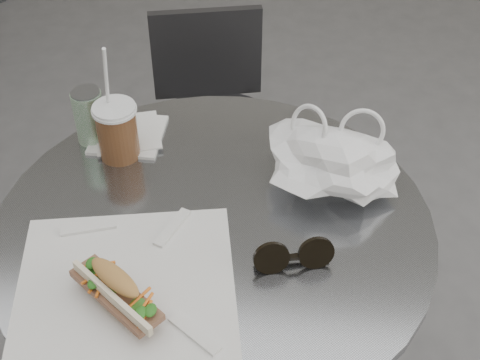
# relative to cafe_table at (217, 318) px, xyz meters

# --- Properties ---
(cafe_table) EXTENTS (0.76, 0.76, 0.74)m
(cafe_table) POSITION_rel_cafe_table_xyz_m (0.00, 0.00, 0.00)
(cafe_table) COLOR slate
(cafe_table) RESTS_ON ground
(chair_far) EXTENTS (0.39, 0.42, 0.73)m
(chair_far) POSITION_rel_cafe_table_xyz_m (-0.11, 0.64, -0.14)
(chair_far) COLOR #2F2F31
(chair_far) RESTS_ON ground
(sandwich_paper) EXTENTS (0.40, 0.38, 0.00)m
(sandwich_paper) POSITION_rel_cafe_table_xyz_m (-0.11, -0.16, 0.28)
(sandwich_paper) COLOR white
(sandwich_paper) RESTS_ON cafe_table
(banh_mi) EXTENTS (0.21, 0.19, 0.07)m
(banh_mi) POSITION_rel_cafe_table_xyz_m (-0.11, -0.20, 0.31)
(banh_mi) COLOR tan
(banh_mi) RESTS_ON sandwich_paper
(iced_coffee) EXTENTS (0.08, 0.08, 0.24)m
(iced_coffee) POSITION_rel_cafe_table_xyz_m (-0.21, 0.16, 0.33)
(iced_coffee) COLOR brown
(iced_coffee) RESTS_ON cafe_table
(sunglasses) EXTENTS (0.13, 0.06, 0.06)m
(sunglasses) POSITION_rel_cafe_table_xyz_m (0.14, -0.08, 0.30)
(sunglasses) COLOR black
(sunglasses) RESTS_ON cafe_table
(plastic_bag) EXTENTS (0.27, 0.24, 0.11)m
(plastic_bag) POSITION_rel_cafe_table_xyz_m (0.20, 0.12, 0.33)
(plastic_bag) COLOR white
(plastic_bag) RESTS_ON cafe_table
(napkin_stack) EXTENTS (0.16, 0.16, 0.01)m
(napkin_stack) POSITION_rel_cafe_table_xyz_m (-0.21, 0.21, 0.28)
(napkin_stack) COLOR white
(napkin_stack) RESTS_ON cafe_table
(drink_can) EXTENTS (0.06, 0.06, 0.11)m
(drink_can) POSITION_rel_cafe_table_xyz_m (-0.27, 0.20, 0.33)
(drink_can) COLOR #60A566
(drink_can) RESTS_ON cafe_table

